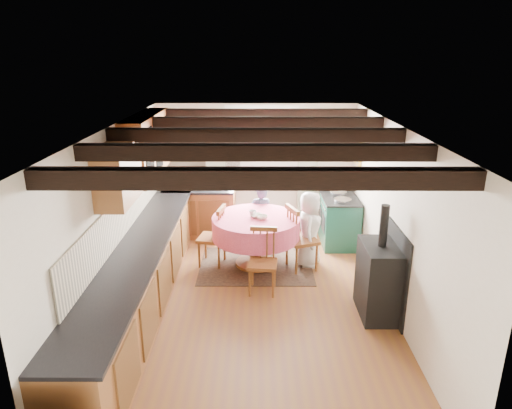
{
  "coord_description": "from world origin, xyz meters",
  "views": [
    {
      "loc": [
        0.02,
        -5.49,
        3.26
      ],
      "look_at": [
        0.0,
        0.8,
        1.15
      ],
      "focal_mm": 31.87,
      "sensor_mm": 36.0,
      "label": 1
    }
  ],
  "objects_px": {
    "chair_right": "(302,238)",
    "child_right": "(309,229)",
    "chair_left": "(212,236)",
    "cast_iron_stove": "(380,261)",
    "dining_table": "(256,242)",
    "aga_range": "(339,220)",
    "chair_near": "(263,262)",
    "child_far": "(261,217)",
    "cup": "(253,214)"
  },
  "relations": [
    {
      "from": "chair_right",
      "to": "child_right",
      "type": "bearing_deg",
      "value": -62.2
    },
    {
      "from": "chair_left",
      "to": "cast_iron_stove",
      "type": "xyz_separation_m",
      "value": [
        2.29,
        -1.46,
        0.26
      ]
    },
    {
      "from": "dining_table",
      "to": "aga_range",
      "type": "height_order",
      "value": "aga_range"
    },
    {
      "from": "chair_near",
      "to": "child_far",
      "type": "xyz_separation_m",
      "value": [
        -0.02,
        1.57,
        0.09
      ]
    },
    {
      "from": "chair_near",
      "to": "child_right",
      "type": "xyz_separation_m",
      "value": [
        0.75,
        0.88,
        0.14
      ]
    },
    {
      "from": "chair_near",
      "to": "aga_range",
      "type": "height_order",
      "value": "chair_near"
    },
    {
      "from": "chair_near",
      "to": "chair_left",
      "type": "distance_m",
      "value": 1.2
    },
    {
      "from": "cast_iron_stove",
      "to": "chair_right",
      "type": "bearing_deg",
      "value": 123.22
    },
    {
      "from": "cast_iron_stove",
      "to": "child_far",
      "type": "height_order",
      "value": "cast_iron_stove"
    },
    {
      "from": "chair_right",
      "to": "child_far",
      "type": "xyz_separation_m",
      "value": [
        -0.64,
        0.82,
        0.04
      ]
    },
    {
      "from": "chair_right",
      "to": "chair_left",
      "type": "bearing_deg",
      "value": 64.08
    },
    {
      "from": "child_right",
      "to": "child_far",
      "type": "bearing_deg",
      "value": 58.25
    },
    {
      "from": "dining_table",
      "to": "cup",
      "type": "distance_m",
      "value": 0.47
    },
    {
      "from": "child_right",
      "to": "cast_iron_stove",
      "type": "bearing_deg",
      "value": -142.92
    },
    {
      "from": "chair_right",
      "to": "cup",
      "type": "relative_size",
      "value": 9.37
    },
    {
      "from": "dining_table",
      "to": "child_far",
      "type": "distance_m",
      "value": 0.75
    },
    {
      "from": "child_far",
      "to": "child_right",
      "type": "xyz_separation_m",
      "value": [
        0.76,
        -0.68,
        0.05
      ]
    },
    {
      "from": "dining_table",
      "to": "child_right",
      "type": "relative_size",
      "value": 1.12
    },
    {
      "from": "cup",
      "to": "chair_right",
      "type": "bearing_deg",
      "value": -8.19
    },
    {
      "from": "cast_iron_stove",
      "to": "child_far",
      "type": "bearing_deg",
      "value": 125.13
    },
    {
      "from": "chair_right",
      "to": "child_far",
      "type": "relative_size",
      "value": 0.93
    },
    {
      "from": "dining_table",
      "to": "aga_range",
      "type": "relative_size",
      "value": 1.45
    },
    {
      "from": "dining_table",
      "to": "chair_near",
      "type": "distance_m",
      "value": 0.84
    },
    {
      "from": "chair_near",
      "to": "child_far",
      "type": "bearing_deg",
      "value": 96.41
    },
    {
      "from": "chair_near",
      "to": "chair_left",
      "type": "relative_size",
      "value": 0.96
    },
    {
      "from": "dining_table",
      "to": "chair_near",
      "type": "bearing_deg",
      "value": -83.42
    },
    {
      "from": "chair_near",
      "to": "dining_table",
      "type": "bearing_deg",
      "value": 102.43
    },
    {
      "from": "chair_right",
      "to": "cup",
      "type": "distance_m",
      "value": 0.86
    },
    {
      "from": "cup",
      "to": "dining_table",
      "type": "bearing_deg",
      "value": -26.66
    },
    {
      "from": "chair_left",
      "to": "cast_iron_stove",
      "type": "relative_size",
      "value": 0.65
    },
    {
      "from": "dining_table",
      "to": "aga_range",
      "type": "distance_m",
      "value": 1.74
    },
    {
      "from": "dining_table",
      "to": "chair_near",
      "type": "relative_size",
      "value": 1.46
    },
    {
      "from": "chair_near",
      "to": "child_right",
      "type": "distance_m",
      "value": 1.16
    },
    {
      "from": "child_right",
      "to": "cup",
      "type": "bearing_deg",
      "value": 101.67
    },
    {
      "from": "aga_range",
      "to": "cast_iron_stove",
      "type": "distance_m",
      "value": 2.35
    },
    {
      "from": "aga_range",
      "to": "child_far",
      "type": "relative_size",
      "value": 0.84
    },
    {
      "from": "chair_near",
      "to": "chair_right",
      "type": "relative_size",
      "value": 0.9
    },
    {
      "from": "chair_left",
      "to": "child_right",
      "type": "relative_size",
      "value": 0.8
    },
    {
      "from": "child_right",
      "to": "dining_table",
      "type": "bearing_deg",
      "value": 103.48
    },
    {
      "from": "cast_iron_stove",
      "to": "child_far",
      "type": "relative_size",
      "value": 1.34
    },
    {
      "from": "dining_table",
      "to": "child_right",
      "type": "height_order",
      "value": "child_right"
    },
    {
      "from": "aga_range",
      "to": "chair_near",
      "type": "bearing_deg",
      "value": -128.06
    },
    {
      "from": "aga_range",
      "to": "chair_left",
      "type": "bearing_deg",
      "value": -158.43
    },
    {
      "from": "child_far",
      "to": "child_right",
      "type": "height_order",
      "value": "child_right"
    },
    {
      "from": "child_far",
      "to": "child_right",
      "type": "bearing_deg",
      "value": 133.36
    },
    {
      "from": "child_right",
      "to": "chair_left",
      "type": "bearing_deg",
      "value": 99.61
    },
    {
      "from": "aga_range",
      "to": "cup",
      "type": "distance_m",
      "value": 1.82
    },
    {
      "from": "dining_table",
      "to": "cast_iron_stove",
      "type": "bearing_deg",
      "value": -41.53
    },
    {
      "from": "dining_table",
      "to": "chair_left",
      "type": "bearing_deg",
      "value": 174.9
    },
    {
      "from": "cast_iron_stove",
      "to": "chair_left",
      "type": "bearing_deg",
      "value": 147.4
    }
  ]
}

